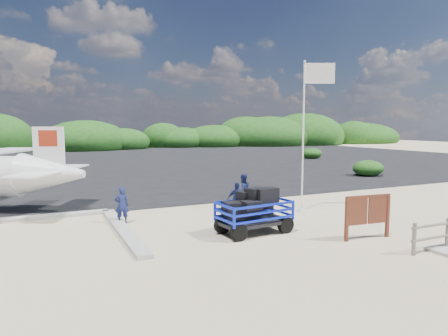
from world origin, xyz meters
The scene contains 10 objects.
ground centered at (0.00, 0.00, 0.00)m, with size 160.00×160.00×0.00m, color beige.
asphalt_apron centered at (0.00, 30.00, 0.00)m, with size 90.00×50.00×0.04m, color #B2B2B2, non-canonical shape.
vegetation_band centered at (0.00, 55.00, 0.00)m, with size 124.00×8.00×4.40m, color #B2B2B2, non-canonical shape.
baggage_cart centered at (-0.18, -0.76, 0.00)m, with size 2.85×1.63×1.43m, color #0E25D6, non-canonical shape.
flagpole centered at (3.69, 1.65, 0.00)m, with size 1.36×0.57×6.81m, color white, non-canonical shape.
signboard centered at (3.00, -3.09, 0.00)m, with size 1.93×0.18×1.59m, color brown, non-canonical shape.
crew_a centered at (-4.28, 2.76, 0.74)m, with size 0.54×0.36×1.49m, color navy.
crew_b centered at (1.50, 3.32, 0.82)m, with size 0.80×0.62×1.65m, color navy.
crew_c centered at (0.49, 1.92, 0.75)m, with size 0.88×0.36×1.50m, color navy.
aircraft_large centered at (11.26, 27.31, 0.00)m, with size 16.41×16.41×4.92m, color #B2B2B2, non-canonical shape.
Camera 1 is at (-7.19, -13.25, 3.95)m, focal length 32.00 mm.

